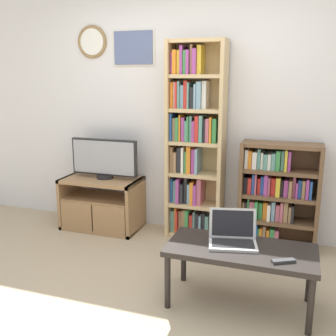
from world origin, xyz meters
The scene contains 9 objects.
ground_plane centered at (0.00, 0.00, 0.00)m, with size 18.00×18.00×0.00m, color tan.
wall_back centered at (-0.01, 1.70, 1.31)m, with size 6.93×0.09×2.60m.
tv_stand centered at (-0.91, 1.39, 0.29)m, with size 0.85×0.48×0.57m.
television centered at (-0.87, 1.43, 0.79)m, with size 0.75×0.18×0.43m.
bookshelf_tall centered at (0.09, 1.53, 0.98)m, with size 0.58×0.28×2.00m.
bookshelf_short centered at (0.92, 1.52, 0.52)m, with size 0.75×0.29×1.04m.
coffee_table centered at (0.77, 0.36, 0.40)m, with size 1.06×0.50×0.45m.
laptop centered at (0.70, 0.42, 0.51)m, with size 0.39×0.33×0.24m.
remote_near_laptop centered at (1.07, 0.22, 0.46)m, with size 0.16×0.11×0.02m.
Camera 1 is at (1.11, -2.28, 1.66)m, focal length 42.00 mm.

